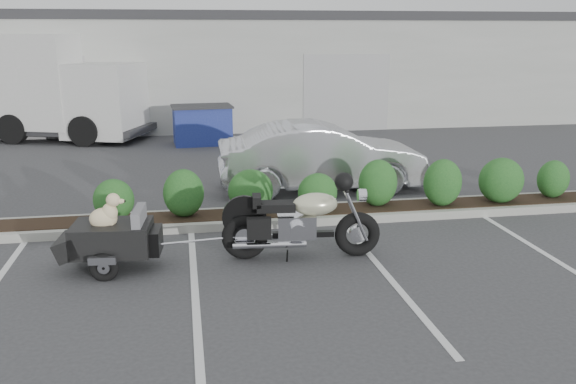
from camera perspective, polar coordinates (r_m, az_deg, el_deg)
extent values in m
plane|color=#38383A|center=(9.11, 0.72, -6.77)|extent=(90.00, 90.00, 0.00)
cube|color=#9E9E93|center=(11.32, 3.65, -2.03)|extent=(12.00, 1.00, 0.15)
cube|color=#9EA099|center=(25.41, -6.48, 11.71)|extent=(26.00, 10.00, 4.00)
torus|color=black|center=(9.24, -4.07, -4.22)|extent=(0.71, 0.24, 0.70)
torus|color=black|center=(9.40, 6.50, -3.93)|extent=(0.71, 0.24, 0.70)
cylinder|color=silver|center=(9.24, -4.07, -4.22)|extent=(0.30, 0.15, 0.29)
cylinder|color=silver|center=(9.40, 6.50, -3.93)|extent=(0.26, 0.13, 0.25)
cylinder|color=silver|center=(9.17, 6.25, -1.87)|extent=(0.45, 0.09, 0.93)
cylinder|color=silver|center=(9.37, 6.01, -1.50)|extent=(0.45, 0.09, 0.93)
cylinder|color=silver|center=(9.14, 5.17, 0.67)|extent=(0.10, 0.73, 0.04)
cylinder|color=silver|center=(9.23, 6.93, -0.30)|extent=(0.14, 0.20, 0.19)
sphere|color=black|center=(8.80, 5.26, 0.96)|extent=(0.30, 0.30, 0.27)
cube|color=silver|center=(9.22, 0.79, -3.18)|extent=(0.60, 0.41, 0.35)
cube|color=black|center=(9.28, 1.43, -3.96)|extent=(0.94, 0.19, 0.08)
ellipsoid|color=beige|center=(9.16, 2.55, -1.15)|extent=(0.72, 0.45, 0.34)
cube|color=black|center=(9.11, -1.17, -1.36)|extent=(0.60, 0.36, 0.13)
cube|color=black|center=(9.07, -2.95, -0.83)|extent=(0.15, 0.32, 0.17)
cylinder|color=silver|center=(9.09, -1.74, -4.99)|extent=(1.10, 0.19, 0.09)
cylinder|color=silver|center=(9.45, -1.85, -4.22)|extent=(1.10, 0.19, 0.09)
cube|color=black|center=(8.89, -2.73, -3.40)|extent=(0.37, 0.18, 0.31)
cube|color=black|center=(9.15, -16.11, -4.15)|extent=(1.16, 0.85, 0.44)
cube|color=slate|center=(8.99, -13.76, -2.43)|extent=(0.18, 0.66, 0.31)
cube|color=slate|center=(9.10, -15.83, -3.50)|extent=(0.79, 0.71, 0.04)
cube|color=black|center=(9.30, -19.55, -4.59)|extent=(0.46, 0.78, 0.38)
cube|color=black|center=(9.06, -12.45, -4.43)|extent=(0.26, 0.54, 0.35)
torus|color=black|center=(8.85, -16.85, -6.80)|extent=(0.42, 0.15, 0.41)
torus|color=black|center=(9.65, -15.79, -4.89)|extent=(0.42, 0.15, 0.41)
cube|color=silver|center=(8.76, -16.98, -6.16)|extent=(0.38, 0.12, 0.10)
cube|color=silver|center=(9.66, -15.79, -4.09)|extent=(0.38, 0.12, 0.10)
cylinder|color=black|center=(9.25, -16.30, -5.81)|extent=(0.13, 0.94, 0.04)
cylinder|color=silver|center=(9.05, -10.85, -4.85)|extent=(0.63, 0.10, 0.04)
ellipsoid|color=beige|center=(9.07, -16.90, -2.40)|extent=(0.41, 0.30, 0.31)
ellipsoid|color=beige|center=(9.03, -16.35, -1.88)|extent=(0.24, 0.23, 0.29)
sphere|color=beige|center=(8.96, -16.05, -0.73)|extent=(0.22, 0.22, 0.20)
ellipsoid|color=beige|center=(8.95, -15.45, -0.85)|extent=(0.15, 0.10, 0.07)
sphere|color=black|center=(8.94, -15.06, -0.84)|extent=(0.04, 0.04, 0.04)
ellipsoid|color=beige|center=(8.91, -16.39, -0.70)|extent=(0.05, 0.05, 0.11)
ellipsoid|color=beige|center=(9.02, -16.25, -0.51)|extent=(0.05, 0.05, 0.11)
cylinder|color=beige|center=(9.02, -16.14, -3.20)|extent=(0.05, 0.05, 0.13)
cylinder|color=beige|center=(9.13, -15.99, -2.96)|extent=(0.05, 0.05, 0.13)
imported|color=silver|center=(13.14, 3.22, 3.31)|extent=(4.46, 1.63, 1.46)
cube|color=navy|center=(18.80, -8.02, 6.18)|extent=(1.77, 1.25, 1.13)
cube|color=#2D2D30|center=(18.72, -8.09, 7.95)|extent=(1.87, 1.35, 0.06)
cube|color=silver|center=(20.02, -16.69, 8.27)|extent=(2.71, 2.90, 2.24)
cube|color=black|center=(20.05, -16.62, 7.41)|extent=(0.73, 1.85, 1.02)
cube|color=silver|center=(21.56, -24.45, 9.51)|extent=(5.24, 3.89, 2.85)
cube|color=#2D2D30|center=(21.27, -22.20, 5.66)|extent=(7.47, 4.53, 0.20)
cylinder|color=black|center=(19.23, -18.53, 5.43)|extent=(0.96, 0.58, 0.92)
cylinder|color=black|center=(21.20, -15.68, 6.46)|extent=(0.96, 0.58, 0.92)
cylinder|color=black|center=(20.44, -24.35, 5.40)|extent=(0.96, 0.58, 0.92)
cylinder|color=black|center=(22.31, -21.16, 6.40)|extent=(0.96, 0.58, 0.92)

